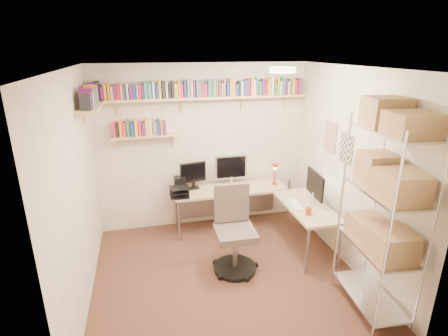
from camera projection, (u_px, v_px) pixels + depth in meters
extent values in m
plane|color=#43291C|center=(226.00, 274.00, 4.38)|extent=(3.20, 3.20, 0.00)
cube|color=beige|center=(203.00, 147.00, 5.36)|extent=(3.20, 0.04, 2.50)
cube|color=beige|center=(77.00, 195.00, 3.62)|extent=(0.04, 3.00, 2.50)
cube|color=beige|center=(351.00, 171.00, 4.33)|extent=(0.04, 3.00, 2.50)
cube|color=beige|center=(274.00, 253.00, 2.60)|extent=(3.20, 0.04, 2.50)
cube|color=silver|center=(226.00, 68.00, 3.57)|extent=(3.20, 3.00, 0.04)
cube|color=silver|center=(330.00, 137.00, 4.73)|extent=(0.01, 0.30, 0.42)
cube|color=silver|center=(346.00, 148.00, 4.38)|extent=(0.01, 0.28, 0.38)
cylinder|color=#FFEAC6|center=(282.00, 70.00, 3.92)|extent=(0.30, 0.30, 0.06)
cube|color=#D7BC79|center=(203.00, 98.00, 4.99)|extent=(3.05, 0.25, 0.03)
cube|color=#D7BC79|center=(91.00, 106.00, 4.27)|extent=(0.25, 1.00, 0.03)
cube|color=#D7BC79|center=(145.00, 136.00, 4.99)|extent=(0.95, 0.20, 0.02)
cube|color=#D7BC79|center=(117.00, 105.00, 4.81)|extent=(0.03, 0.20, 0.20)
cube|color=#D7BC79|center=(182.00, 103.00, 5.01)|extent=(0.03, 0.20, 0.20)
cube|color=#D7BC79|center=(242.00, 101.00, 5.21)|extent=(0.03, 0.20, 0.20)
cube|color=#D7BC79|center=(286.00, 99.00, 5.36)|extent=(0.03, 0.20, 0.20)
cube|color=#1D3598|center=(94.00, 91.00, 4.62)|extent=(0.03, 0.15, 0.23)
cube|color=black|center=(98.00, 91.00, 4.63)|extent=(0.04, 0.14, 0.25)
cube|color=#661B5A|center=(102.00, 93.00, 4.66)|extent=(0.04, 0.14, 0.17)
cube|color=gold|center=(105.00, 92.00, 4.66)|extent=(0.03, 0.12, 0.21)
cube|color=orange|center=(109.00, 91.00, 4.67)|extent=(0.03, 0.14, 0.22)
cube|color=beige|center=(112.00, 93.00, 4.68)|extent=(0.03, 0.13, 0.17)
cube|color=#661B5A|center=(115.00, 92.00, 4.69)|extent=(0.04, 0.11, 0.19)
cube|color=#D81C47|center=(119.00, 92.00, 4.70)|extent=(0.03, 0.11, 0.20)
cube|color=orange|center=(122.00, 92.00, 4.71)|extent=(0.03, 0.14, 0.20)
cube|color=#1D3598|center=(124.00, 92.00, 4.72)|extent=(0.03, 0.13, 0.19)
cube|color=beige|center=(127.00, 91.00, 4.72)|extent=(0.02, 0.14, 0.21)
cube|color=#661B5A|center=(131.00, 92.00, 4.74)|extent=(0.04, 0.13, 0.17)
cube|color=#1D3598|center=(134.00, 92.00, 4.75)|extent=(0.03, 0.14, 0.17)
cube|color=gray|center=(137.00, 92.00, 4.75)|extent=(0.03, 0.12, 0.19)
cube|color=#D81C47|center=(140.00, 92.00, 4.76)|extent=(0.02, 0.13, 0.19)
cube|color=#661B5A|center=(143.00, 92.00, 4.77)|extent=(0.03, 0.11, 0.18)
cube|color=teal|center=(146.00, 90.00, 4.77)|extent=(0.04, 0.13, 0.23)
cube|color=teal|center=(150.00, 91.00, 4.79)|extent=(0.04, 0.11, 0.21)
cube|color=beige|center=(153.00, 90.00, 4.79)|extent=(0.03, 0.13, 0.23)
cube|color=#1D3598|center=(157.00, 91.00, 4.81)|extent=(0.03, 0.14, 0.19)
cube|color=gold|center=(160.00, 89.00, 4.81)|extent=(0.03, 0.14, 0.24)
cube|color=black|center=(163.00, 90.00, 4.82)|extent=(0.04, 0.14, 0.23)
cube|color=beige|center=(167.00, 90.00, 4.84)|extent=(0.03, 0.12, 0.22)
cube|color=black|center=(169.00, 91.00, 4.85)|extent=(0.02, 0.12, 0.19)
cube|color=black|center=(172.00, 89.00, 4.85)|extent=(0.03, 0.15, 0.23)
cube|color=gold|center=(176.00, 90.00, 4.87)|extent=(0.04, 0.14, 0.20)
cube|color=gold|center=(179.00, 89.00, 4.87)|extent=(0.02, 0.14, 0.22)
cube|color=#D81C47|center=(181.00, 91.00, 4.89)|extent=(0.04, 0.14, 0.19)
cube|color=#1D3598|center=(185.00, 89.00, 4.89)|extent=(0.03, 0.11, 0.24)
cube|color=gray|center=(188.00, 88.00, 4.90)|extent=(0.03, 0.12, 0.24)
cube|color=beige|center=(191.00, 89.00, 4.91)|extent=(0.03, 0.14, 0.21)
cube|color=#661B5A|center=(194.00, 89.00, 4.92)|extent=(0.03, 0.11, 0.21)
cube|color=teal|center=(197.00, 89.00, 4.93)|extent=(0.04, 0.14, 0.23)
cube|color=#D81C47|center=(200.00, 89.00, 4.94)|extent=(0.03, 0.14, 0.21)
cube|color=teal|center=(202.00, 90.00, 4.95)|extent=(0.02, 0.12, 0.19)
cube|color=#D81C47|center=(205.00, 90.00, 4.96)|extent=(0.04, 0.11, 0.18)
cube|color=teal|center=(209.00, 88.00, 4.97)|extent=(0.04, 0.13, 0.24)
cube|color=#246E39|center=(211.00, 88.00, 4.97)|extent=(0.03, 0.13, 0.23)
cube|color=gray|center=(214.00, 88.00, 4.98)|extent=(0.04, 0.13, 0.23)
cube|color=#246E39|center=(217.00, 88.00, 4.99)|extent=(0.02, 0.13, 0.22)
cube|color=#D81C47|center=(219.00, 89.00, 5.00)|extent=(0.02, 0.14, 0.20)
cube|color=gray|center=(222.00, 90.00, 5.01)|extent=(0.03, 0.11, 0.19)
cube|color=gray|center=(224.00, 88.00, 5.01)|extent=(0.03, 0.12, 0.23)
cube|color=#1D3598|center=(227.00, 89.00, 5.03)|extent=(0.04, 0.14, 0.21)
cube|color=orange|center=(230.00, 87.00, 5.03)|extent=(0.03, 0.13, 0.25)
cube|color=gold|center=(233.00, 88.00, 5.04)|extent=(0.04, 0.12, 0.24)
cube|color=#1D3598|center=(236.00, 90.00, 5.06)|extent=(0.04, 0.13, 0.17)
cube|color=black|center=(239.00, 89.00, 5.07)|extent=(0.03, 0.12, 0.20)
cube|color=beige|center=(241.00, 88.00, 5.07)|extent=(0.03, 0.13, 0.21)
cube|color=#1D3598|center=(244.00, 88.00, 5.08)|extent=(0.04, 0.15, 0.22)
cube|color=#661B5A|center=(247.00, 87.00, 5.09)|extent=(0.04, 0.12, 0.24)
cube|color=orange|center=(251.00, 87.00, 5.10)|extent=(0.03, 0.12, 0.24)
cube|color=beige|center=(254.00, 87.00, 5.11)|extent=(0.04, 0.12, 0.23)
cube|color=teal|center=(256.00, 87.00, 5.12)|extent=(0.02, 0.13, 0.25)
cube|color=#246E39|center=(259.00, 88.00, 5.14)|extent=(0.04, 0.11, 0.20)
cube|color=#661B5A|center=(262.00, 87.00, 5.14)|extent=(0.04, 0.14, 0.23)
cube|color=#D81C47|center=(265.00, 88.00, 5.16)|extent=(0.03, 0.15, 0.19)
cube|color=gold|center=(268.00, 87.00, 5.16)|extent=(0.04, 0.14, 0.23)
cube|color=beige|center=(271.00, 86.00, 5.17)|extent=(0.03, 0.15, 0.25)
cube|color=#246E39|center=(274.00, 89.00, 5.19)|extent=(0.04, 0.15, 0.17)
cube|color=gold|center=(277.00, 86.00, 5.19)|extent=(0.02, 0.12, 0.24)
cube|color=beige|center=(280.00, 88.00, 5.21)|extent=(0.03, 0.13, 0.20)
cube|color=teal|center=(283.00, 86.00, 5.21)|extent=(0.03, 0.13, 0.25)
cube|color=#661B5A|center=(285.00, 87.00, 5.23)|extent=(0.03, 0.12, 0.22)
cube|color=beige|center=(287.00, 88.00, 5.24)|extent=(0.02, 0.14, 0.19)
cube|color=#246E39|center=(289.00, 87.00, 5.24)|extent=(0.02, 0.13, 0.22)
cube|color=gold|center=(292.00, 87.00, 5.25)|extent=(0.04, 0.12, 0.22)
cube|color=#D81C47|center=(295.00, 87.00, 5.26)|extent=(0.03, 0.12, 0.21)
cube|color=#661B5A|center=(298.00, 86.00, 5.27)|extent=(0.04, 0.13, 0.23)
cube|color=black|center=(85.00, 102.00, 3.84)|extent=(0.11, 0.03, 0.18)
cube|color=#246E39|center=(86.00, 102.00, 3.87)|extent=(0.11, 0.02, 0.18)
cube|color=#661B5A|center=(86.00, 100.00, 3.90)|extent=(0.14, 0.03, 0.21)
cube|color=#661B5A|center=(86.00, 99.00, 3.93)|extent=(0.14, 0.03, 0.24)
cube|color=beige|center=(87.00, 101.00, 3.98)|extent=(0.14, 0.04, 0.18)
cube|color=#246E39|center=(87.00, 98.00, 4.02)|extent=(0.14, 0.04, 0.23)
cube|color=orange|center=(88.00, 98.00, 4.07)|extent=(0.11, 0.02, 0.22)
cube|color=#661B5A|center=(88.00, 97.00, 4.11)|extent=(0.13, 0.04, 0.22)
cube|color=teal|center=(89.00, 99.00, 4.15)|extent=(0.14, 0.03, 0.17)
cube|color=gray|center=(89.00, 98.00, 4.18)|extent=(0.14, 0.03, 0.19)
cube|color=orange|center=(89.00, 95.00, 4.21)|extent=(0.12, 0.03, 0.24)
cube|color=black|center=(90.00, 96.00, 4.26)|extent=(0.13, 0.04, 0.20)
cube|color=gray|center=(90.00, 95.00, 4.29)|extent=(0.13, 0.03, 0.21)
cube|color=#246E39|center=(91.00, 94.00, 4.33)|extent=(0.12, 0.04, 0.22)
cube|color=teal|center=(91.00, 95.00, 4.39)|extent=(0.14, 0.03, 0.19)
cube|color=beige|center=(92.00, 94.00, 4.43)|extent=(0.14, 0.04, 0.20)
cube|color=#661B5A|center=(92.00, 93.00, 4.47)|extent=(0.11, 0.03, 0.23)
cube|color=gray|center=(92.00, 93.00, 4.51)|extent=(0.12, 0.03, 0.21)
cube|color=#661B5A|center=(93.00, 92.00, 4.54)|extent=(0.14, 0.03, 0.23)
cube|color=#D81C47|center=(93.00, 93.00, 4.58)|extent=(0.13, 0.04, 0.21)
cube|color=black|center=(94.00, 94.00, 4.63)|extent=(0.15, 0.04, 0.17)
cube|color=#D81C47|center=(114.00, 129.00, 4.86)|extent=(0.03, 0.12, 0.21)
cube|color=black|center=(117.00, 130.00, 4.88)|extent=(0.03, 0.11, 0.19)
cube|color=orange|center=(121.00, 129.00, 4.88)|extent=(0.04, 0.14, 0.22)
cube|color=#D81C47|center=(124.00, 129.00, 4.90)|extent=(0.04, 0.14, 0.20)
cube|color=#246E39|center=(128.00, 128.00, 4.90)|extent=(0.04, 0.13, 0.23)
cube|color=#1D3598|center=(132.00, 129.00, 4.92)|extent=(0.04, 0.12, 0.20)
cube|color=gold|center=(136.00, 128.00, 4.93)|extent=(0.04, 0.15, 0.24)
cube|color=#D81C47|center=(140.00, 128.00, 4.94)|extent=(0.04, 0.12, 0.21)
cube|color=#661B5A|center=(144.00, 129.00, 4.96)|extent=(0.04, 0.12, 0.18)
cube|color=gold|center=(147.00, 127.00, 4.96)|extent=(0.04, 0.13, 0.24)
cube|color=beige|center=(150.00, 127.00, 4.97)|extent=(0.04, 0.12, 0.24)
cube|color=gray|center=(154.00, 127.00, 4.98)|extent=(0.03, 0.13, 0.22)
cube|color=gray|center=(156.00, 128.00, 5.00)|extent=(0.03, 0.13, 0.19)
cube|color=#1D3598|center=(159.00, 127.00, 5.00)|extent=(0.03, 0.15, 0.22)
cube|color=orange|center=(161.00, 127.00, 5.01)|extent=(0.03, 0.13, 0.21)
cube|color=#661B5A|center=(164.00, 128.00, 5.02)|extent=(0.04, 0.14, 0.19)
cube|color=#C9B983|center=(230.00, 189.00, 5.33)|extent=(1.72, 0.54, 0.04)
cube|color=#C9B983|center=(306.00, 206.00, 4.75)|extent=(0.54, 1.18, 0.04)
cylinder|color=gray|center=(179.00, 221.00, 5.05)|extent=(0.04, 0.04, 0.63)
cylinder|color=gray|center=(176.00, 208.00, 5.47)|extent=(0.04, 0.04, 0.63)
cylinder|color=gray|center=(289.00, 197.00, 5.89)|extent=(0.04, 0.04, 0.63)
cylinder|color=gray|center=(307.00, 251.00, 4.31)|extent=(0.04, 0.04, 0.63)
cylinder|color=gray|center=(340.00, 247.00, 4.41)|extent=(0.04, 0.04, 0.63)
cube|color=gray|center=(226.00, 200.00, 5.64)|extent=(1.63, 0.02, 0.50)
cube|color=silver|center=(231.00, 167.00, 5.34)|extent=(0.50, 0.03, 0.38)
cube|color=black|center=(231.00, 167.00, 5.32)|extent=(0.45, 0.00, 0.33)
cube|color=black|center=(193.00, 172.00, 5.22)|extent=(0.40, 0.03, 0.31)
cube|color=black|center=(315.00, 184.00, 4.72)|extent=(0.03, 0.52, 0.34)
cube|color=white|center=(314.00, 184.00, 4.72)|extent=(0.00, 0.47, 0.29)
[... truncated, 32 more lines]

